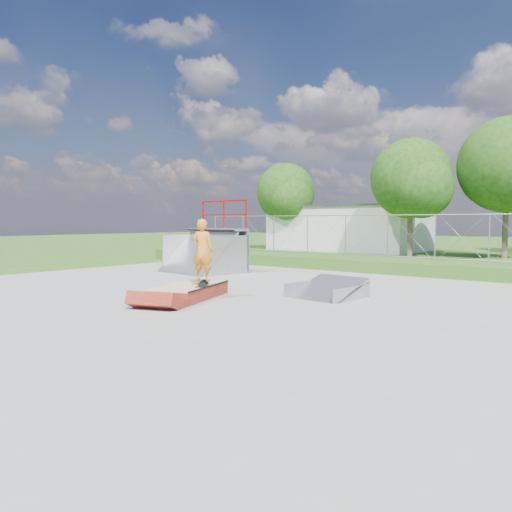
{
  "coord_description": "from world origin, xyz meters",
  "views": [
    {
      "loc": [
        8.81,
        -9.42,
        2.02
      ],
      "look_at": [
        0.56,
        0.89,
        1.1
      ],
      "focal_mm": 35.0,
      "sensor_mm": 36.0,
      "label": 1
    }
  ],
  "objects_px": {
    "grind_box": "(189,292)",
    "skater": "(203,253)",
    "flat_bank_ramp": "(327,289)",
    "quarter_pipe": "(201,237)"
  },
  "relations": [
    {
      "from": "grind_box",
      "to": "skater",
      "type": "relative_size",
      "value": 1.71
    },
    {
      "from": "skater",
      "to": "quarter_pipe",
      "type": "bearing_deg",
      "value": -63.63
    },
    {
      "from": "grind_box",
      "to": "flat_bank_ramp",
      "type": "xyz_separation_m",
      "value": [
        2.72,
        2.37,
        0.06
      ]
    },
    {
      "from": "grind_box",
      "to": "flat_bank_ramp",
      "type": "distance_m",
      "value": 3.6
    },
    {
      "from": "flat_bank_ramp",
      "to": "skater",
      "type": "relative_size",
      "value": 1.06
    },
    {
      "from": "grind_box",
      "to": "flat_bank_ramp",
      "type": "bearing_deg",
      "value": 21.53
    },
    {
      "from": "quarter_pipe",
      "to": "skater",
      "type": "xyz_separation_m",
      "value": [
        4.78,
        -4.75,
        -0.22
      ]
    },
    {
      "from": "grind_box",
      "to": "skater",
      "type": "distance_m",
      "value": 1.1
    },
    {
      "from": "skater",
      "to": "flat_bank_ramp",
      "type": "bearing_deg",
      "value": -155.49
    },
    {
      "from": "grind_box",
      "to": "quarter_pipe",
      "type": "relative_size",
      "value": 0.96
    }
  ]
}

